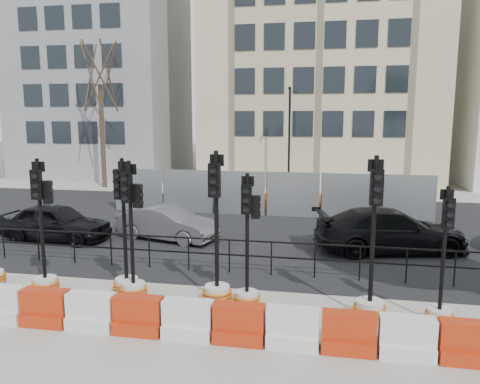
% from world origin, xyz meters
% --- Properties ---
extents(ground, '(120.00, 120.00, 0.00)m').
position_xyz_m(ground, '(0.00, 0.00, 0.00)').
color(ground, '#51514C').
rests_on(ground, ground).
extents(sidewalk_near, '(40.00, 6.00, 0.02)m').
position_xyz_m(sidewalk_near, '(0.00, -3.00, 0.01)').
color(sidewalk_near, gray).
rests_on(sidewalk_near, ground).
extents(road, '(40.00, 14.00, 0.03)m').
position_xyz_m(road, '(0.00, 7.00, 0.01)').
color(road, black).
rests_on(road, ground).
extents(sidewalk_far, '(40.00, 4.00, 0.02)m').
position_xyz_m(sidewalk_far, '(0.00, 16.00, 0.01)').
color(sidewalk_far, gray).
rests_on(sidewalk_far, ground).
extents(building_grey, '(11.00, 9.06, 14.00)m').
position_xyz_m(building_grey, '(-14.00, 21.99, 7.00)').
color(building_grey, gray).
rests_on(building_grey, ground).
extents(building_cream, '(15.00, 10.06, 18.00)m').
position_xyz_m(building_cream, '(2.00, 21.99, 9.00)').
color(building_cream, beige).
rests_on(building_cream, ground).
extents(kerb_railing, '(18.00, 0.04, 1.00)m').
position_xyz_m(kerb_railing, '(0.00, 1.20, 0.69)').
color(kerb_railing, black).
rests_on(kerb_railing, ground).
extents(heras_fencing, '(14.33, 1.72, 2.00)m').
position_xyz_m(heras_fencing, '(-0.49, 9.71, 0.71)').
color(heras_fencing, gray).
rests_on(heras_fencing, ground).
extents(lamp_post_far, '(0.12, 0.56, 6.00)m').
position_xyz_m(lamp_post_far, '(0.50, 14.98, 3.22)').
color(lamp_post_far, black).
rests_on(lamp_post_far, ground).
extents(tree_bare_far, '(2.00, 2.00, 9.00)m').
position_xyz_m(tree_bare_far, '(-11.00, 15.50, 6.65)').
color(tree_bare_far, '#473828').
rests_on(tree_bare_far, ground).
extents(barrier_row, '(15.70, 0.50, 0.80)m').
position_xyz_m(barrier_row, '(-0.00, -2.80, 0.37)').
color(barrier_row, '#B3270E').
rests_on(barrier_row, ground).
extents(traffic_signal_b, '(0.67, 0.67, 3.42)m').
position_xyz_m(traffic_signal_b, '(-4.24, -1.15, 0.82)').
color(traffic_signal_b, silver).
rests_on(traffic_signal_b, ground).
extents(traffic_signal_c, '(0.68, 0.68, 3.43)m').
position_xyz_m(traffic_signal_c, '(-2.22, -0.82, 0.71)').
color(traffic_signal_c, silver).
rests_on(traffic_signal_c, ground).
extents(traffic_signal_d, '(0.67, 0.67, 3.40)m').
position_xyz_m(traffic_signal_d, '(-1.91, -1.09, 0.81)').
color(traffic_signal_d, silver).
rests_on(traffic_signal_d, ground).
extents(traffic_signal_e, '(0.72, 0.72, 3.66)m').
position_xyz_m(traffic_signal_e, '(0.16, -0.99, 0.76)').
color(traffic_signal_e, silver).
rests_on(traffic_signal_e, ground).
extents(traffic_signal_f, '(0.62, 0.62, 3.17)m').
position_xyz_m(traffic_signal_f, '(0.91, -1.06, 0.76)').
color(traffic_signal_f, silver).
rests_on(traffic_signal_f, ground).
extents(traffic_signal_g, '(0.71, 0.71, 3.63)m').
position_xyz_m(traffic_signal_g, '(3.67, -1.24, 0.75)').
color(traffic_signal_g, silver).
rests_on(traffic_signal_g, ground).
extents(traffic_signal_h, '(0.60, 0.60, 3.02)m').
position_xyz_m(traffic_signal_h, '(5.11, -1.24, 0.62)').
color(traffic_signal_h, silver).
rests_on(traffic_signal_h, ground).
extents(car_a, '(2.05, 4.13, 1.34)m').
position_xyz_m(car_a, '(-6.83, 3.50, 0.67)').
color(car_a, black).
rests_on(car_a, ground).
extents(car_b, '(3.16, 4.39, 1.24)m').
position_xyz_m(car_b, '(-2.95, 4.35, 0.62)').
color(car_b, '#4C4C51').
rests_on(car_b, ground).
extents(car_c, '(4.27, 5.86, 1.44)m').
position_xyz_m(car_c, '(4.75, 4.27, 0.72)').
color(car_c, black).
rests_on(car_c, ground).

